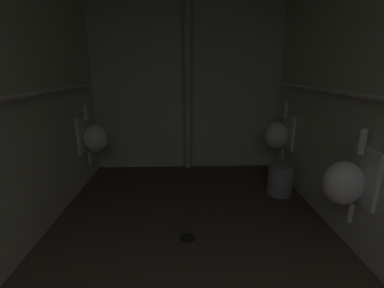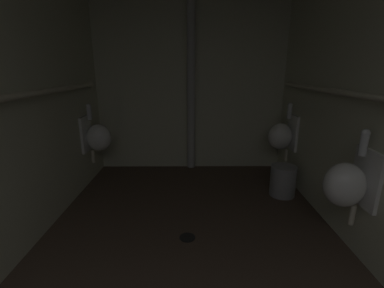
{
  "view_description": "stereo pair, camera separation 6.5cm",
  "coord_description": "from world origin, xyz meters",
  "px_view_note": "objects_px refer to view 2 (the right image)",
  "views": [
    {
      "loc": [
        -0.06,
        0.12,
        1.43
      ],
      "look_at": [
        0.02,
        2.42,
        0.78
      ],
      "focal_mm": 25.0,
      "sensor_mm": 36.0,
      "label": 1
    },
    {
      "loc": [
        0.0,
        0.12,
        1.43
      ],
      "look_at": [
        0.02,
        2.42,
        0.78
      ],
      "focal_mm": 25.0,
      "sensor_mm": 36.0,
      "label": 2
    }
  ],
  "objects_px": {
    "floor_drain": "(187,237)",
    "standpipe_back_wall": "(191,83)",
    "urinal_right_mid": "(347,183)",
    "urinal_left_mid": "(97,137)",
    "waste_bin": "(282,181)",
    "urinal_right_far": "(281,135)"
  },
  "relations": [
    {
      "from": "floor_drain",
      "to": "standpipe_back_wall",
      "type": "bearing_deg",
      "value": 88.71
    },
    {
      "from": "urinal_right_mid",
      "to": "standpipe_back_wall",
      "type": "relative_size",
      "value": 0.31
    },
    {
      "from": "urinal_left_mid",
      "to": "floor_drain",
      "type": "relative_size",
      "value": 5.39
    },
    {
      "from": "standpipe_back_wall",
      "to": "urinal_right_mid",
      "type": "bearing_deg",
      "value": -58.8
    },
    {
      "from": "urinal_left_mid",
      "to": "urinal_right_mid",
      "type": "xyz_separation_m",
      "value": [
        2.33,
        -1.42,
        0.0
      ]
    },
    {
      "from": "urinal_right_mid",
      "to": "waste_bin",
      "type": "height_order",
      "value": "urinal_right_mid"
    },
    {
      "from": "waste_bin",
      "to": "urinal_right_mid",
      "type": "bearing_deg",
      "value": -84.8
    },
    {
      "from": "urinal_left_mid",
      "to": "urinal_right_mid",
      "type": "height_order",
      "value": "same"
    },
    {
      "from": "urinal_right_mid",
      "to": "urinal_right_far",
      "type": "bearing_deg",
      "value": 90.0
    },
    {
      "from": "urinal_left_mid",
      "to": "standpipe_back_wall",
      "type": "distance_m",
      "value": 1.42
    },
    {
      "from": "urinal_left_mid",
      "to": "floor_drain",
      "type": "height_order",
      "value": "urinal_left_mid"
    },
    {
      "from": "standpipe_back_wall",
      "to": "floor_drain",
      "type": "relative_size",
      "value": 17.28
    },
    {
      "from": "standpipe_back_wall",
      "to": "waste_bin",
      "type": "distance_m",
      "value": 1.73
    },
    {
      "from": "floor_drain",
      "to": "waste_bin",
      "type": "distance_m",
      "value": 1.38
    },
    {
      "from": "waste_bin",
      "to": "urinal_left_mid",
      "type": "bearing_deg",
      "value": 170.23
    },
    {
      "from": "urinal_right_mid",
      "to": "urinal_right_far",
      "type": "relative_size",
      "value": 1.0
    },
    {
      "from": "urinal_left_mid",
      "to": "urinal_right_far",
      "type": "height_order",
      "value": "same"
    },
    {
      "from": "urinal_right_mid",
      "to": "waste_bin",
      "type": "xyz_separation_m",
      "value": [
        -0.09,
        1.03,
        -0.43
      ]
    },
    {
      "from": "waste_bin",
      "to": "floor_drain",
      "type": "bearing_deg",
      "value": -143.21
    },
    {
      "from": "standpipe_back_wall",
      "to": "waste_bin",
      "type": "relative_size",
      "value": 6.82
    },
    {
      "from": "urinal_left_mid",
      "to": "urinal_right_far",
      "type": "xyz_separation_m",
      "value": [
        2.33,
        0.06,
        0.0
      ]
    },
    {
      "from": "urinal_right_mid",
      "to": "standpipe_back_wall",
      "type": "xyz_separation_m",
      "value": [
        -1.15,
        1.91,
        0.63
      ]
    }
  ]
}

